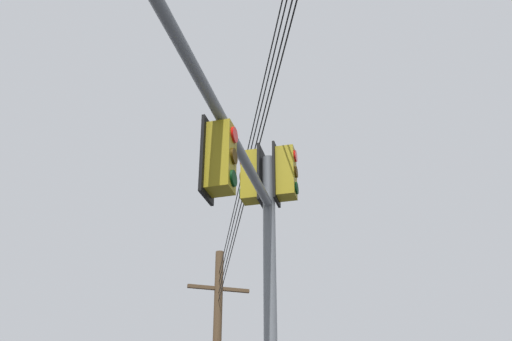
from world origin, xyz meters
TOP-DOWN VIEW (x-y plane):
  - signal_mast_assembly at (0.06, 0.84)m, footprint 2.49×4.77m
  - overhead_wire_span at (-0.19, 1.32)m, footprint 1.02×25.43m

SIDE VIEW (x-z plane):
  - signal_mast_assembly at x=0.06m, z-range 1.50..8.53m
  - overhead_wire_span at x=-0.19m, z-range 7.55..9.07m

